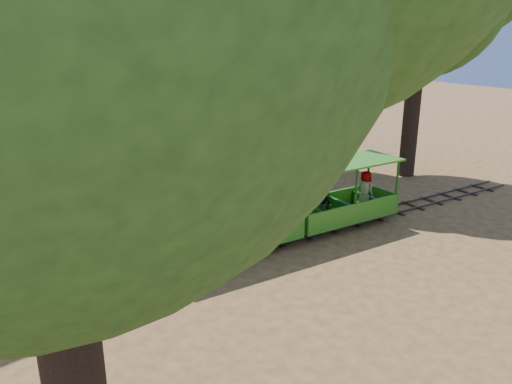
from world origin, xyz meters
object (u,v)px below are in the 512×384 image
carriage_rear (342,200)px  fence (167,165)px  carriage_front (235,226)px  locomotive (114,214)px

carriage_rear → fence: size_ratio=0.21×
fence → carriage_rear: bearing=-71.8°
carriage_front → locomotive: bearing=178.3°
carriage_rear → locomotive: bearing=179.8°
locomotive → carriage_front: size_ratio=0.83×
carriage_front → carriage_rear: size_ratio=1.00×
fence → carriage_front: bearing=-99.5°
carriage_front → fence: carriage_front is taller
carriage_front → carriage_rear: bearing=0.9°
locomotive → fence: (4.63, 7.93, -1.23)m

